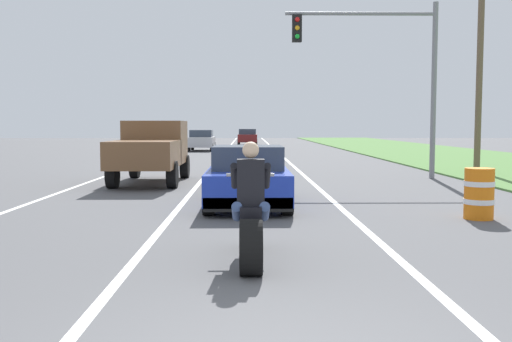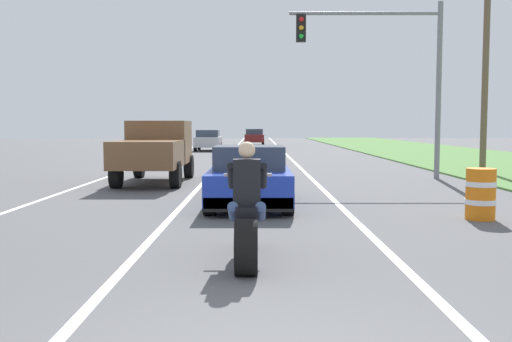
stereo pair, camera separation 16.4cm
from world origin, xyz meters
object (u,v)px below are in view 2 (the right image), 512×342
object	(u,v)px
traffic_light_mast_near	(392,60)
distant_car_far_ahead	(208,140)
sports_car_blue	(250,178)
construction_barrel_nearest	(481,194)
distant_car_further_ahead	(255,137)
motorcycle_with_rider	(247,219)
pickup_truck_left_lane_brown	(155,148)

from	to	relation	value
traffic_light_mast_near	distant_car_far_ahead	size ratio (longest dim) A/B	1.50
distant_car_far_ahead	sports_car_blue	bearing A→B (deg)	-83.41
sports_car_blue	distant_car_far_ahead	xyz separation A→B (m)	(-3.30, 28.57, 0.14)
construction_barrel_nearest	distant_car_far_ahead	xyz separation A→B (m)	(-7.82, 30.65, 0.27)
distant_car_further_ahead	distant_car_far_ahead	bearing A→B (deg)	-105.14
distant_car_further_ahead	motorcycle_with_rider	bearing A→B (deg)	-89.96
motorcycle_with_rider	sports_car_blue	distance (m)	5.68
distant_car_far_ahead	distant_car_further_ahead	xyz separation A→B (m)	(3.30, 12.19, 0.00)
traffic_light_mast_near	distant_car_far_ahead	bearing A→B (deg)	110.14
construction_barrel_nearest	pickup_truck_left_lane_brown	bearing A→B (deg)	136.18
sports_car_blue	traffic_light_mast_near	distance (m)	8.84
motorcycle_with_rider	pickup_truck_left_lane_brown	xyz separation A→B (m)	(-3.10, 10.88, 0.51)
traffic_light_mast_near	distant_car_far_ahead	xyz separation A→B (m)	(-8.05, 21.94, -3.26)
pickup_truck_left_lane_brown	construction_barrel_nearest	size ratio (longest dim) A/B	4.80
motorcycle_with_rider	construction_barrel_nearest	size ratio (longest dim) A/B	2.21
sports_car_blue	distant_car_far_ahead	bearing A→B (deg)	96.59
sports_car_blue	construction_barrel_nearest	size ratio (longest dim) A/B	4.30
pickup_truck_left_lane_brown	construction_barrel_nearest	world-z (taller)	pickup_truck_left_lane_brown
motorcycle_with_rider	sports_car_blue	bearing A→B (deg)	90.32
construction_barrel_nearest	distant_car_far_ahead	distance (m)	31.63
sports_car_blue	construction_barrel_nearest	world-z (taller)	sports_car_blue
motorcycle_with_rider	traffic_light_mast_near	world-z (taller)	traffic_light_mast_near
traffic_light_mast_near	distant_car_further_ahead	size ratio (longest dim) A/B	1.50
sports_car_blue	traffic_light_mast_near	world-z (taller)	traffic_light_mast_near
motorcycle_with_rider	distant_car_further_ahead	bearing A→B (deg)	90.04
traffic_light_mast_near	pickup_truck_left_lane_brown	bearing A→B (deg)	-169.62
pickup_truck_left_lane_brown	distant_car_further_ahead	distance (m)	35.70
motorcycle_with_rider	distant_car_far_ahead	xyz separation A→B (m)	(-3.33, 34.25, 0.18)
traffic_light_mast_near	construction_barrel_nearest	distance (m)	9.40
distant_car_far_ahead	distant_car_further_ahead	bearing A→B (deg)	74.86
pickup_truck_left_lane_brown	distant_car_far_ahead	bearing A→B (deg)	90.57
sports_car_blue	pickup_truck_left_lane_brown	size ratio (longest dim) A/B	0.90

